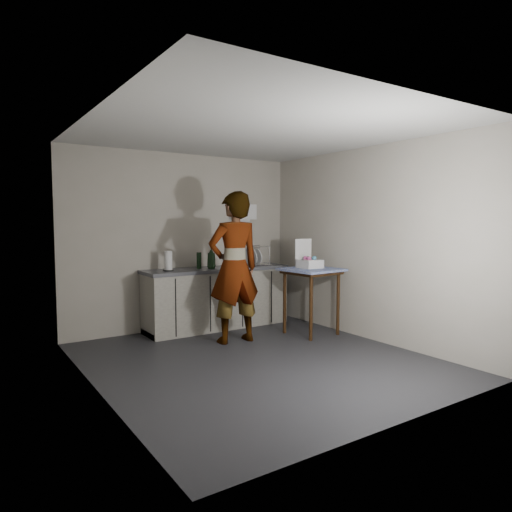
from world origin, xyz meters
TOP-DOWN VIEW (x-y plane):
  - ground at (0.00, 0.00)m, footprint 4.00×4.00m
  - wall_back at (0.00, 1.99)m, footprint 3.60×0.02m
  - wall_right at (1.79, 0.00)m, footprint 0.02×4.00m
  - wall_left at (-1.79, 0.00)m, footprint 0.02×4.00m
  - ceiling at (0.00, 0.00)m, footprint 3.60×4.00m
  - kitchen_counter at (0.40, 1.70)m, footprint 2.24×0.62m
  - wall_shelf at (1.00, 1.92)m, footprint 0.42×0.18m
  - side_table at (1.32, 0.61)m, footprint 0.77×0.77m
  - standing_man at (0.19, 0.85)m, footprint 0.75×0.52m
  - soap_bottle at (0.25, 1.59)m, footprint 0.15×0.15m
  - soda_can at (0.30, 1.68)m, footprint 0.07×0.07m
  - dark_bottle at (0.10, 1.70)m, footprint 0.07×0.07m
  - paper_towel at (-0.39, 1.68)m, footprint 0.16×0.16m
  - dish_rack at (1.03, 1.66)m, footprint 0.45×0.34m
  - bakery_box at (1.35, 0.70)m, footprint 0.30×0.31m

SIDE VIEW (x-z plane):
  - ground at x=0.00m, z-range 0.00..0.00m
  - kitchen_counter at x=0.40m, z-range -0.03..0.88m
  - side_table at x=1.32m, z-range 0.35..1.29m
  - soda_can at x=0.30m, z-range 0.91..1.04m
  - dish_rack at x=1.03m, z-range 0.82..1.14m
  - standing_man at x=0.19m, z-range 0.00..1.99m
  - bakery_box at x=1.35m, z-range 0.82..1.23m
  - dark_bottle at x=0.10m, z-range 0.91..1.15m
  - paper_towel at x=-0.39m, z-range 0.90..1.18m
  - soap_bottle at x=0.25m, z-range 0.91..1.23m
  - wall_back at x=0.00m, z-range 0.00..2.60m
  - wall_right at x=1.79m, z-range 0.00..2.60m
  - wall_left at x=-1.79m, z-range 0.00..2.60m
  - wall_shelf at x=1.00m, z-range 1.56..1.93m
  - ceiling at x=0.00m, z-range 2.59..2.60m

